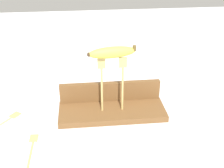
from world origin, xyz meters
TOP-DOWN VIEW (x-y plane):
  - ground_plane at (0.00, 0.00)m, footprint 3.00×3.00m
  - wooden_board at (0.00, 0.00)m, footprint 0.38×0.15m
  - board_backstop at (0.00, 0.06)m, footprint 0.37×0.02m
  - fork_stand_center at (-0.00, -0.01)m, footprint 0.10×0.01m
  - banana_raised_center at (-0.00, -0.01)m, footprint 0.16×0.06m
  - fork_fallen_near at (-0.26, -0.16)m, footprint 0.03×0.17m
  - fork_fallen_far at (-0.37, -0.01)m, footprint 0.12×0.15m
  - banana_chunk_near at (-0.14, 0.12)m, footprint 0.06×0.06m

SIDE VIEW (x-z plane):
  - ground_plane at x=0.00m, z-range 0.00..0.00m
  - fork_fallen_far at x=-0.37m, z-range 0.00..0.01m
  - fork_fallen_near at x=-0.26m, z-range 0.00..0.01m
  - wooden_board at x=0.00m, z-range 0.00..0.02m
  - banana_chunk_near at x=-0.14m, z-range 0.00..0.04m
  - board_backstop at x=0.00m, z-range 0.02..0.09m
  - fork_stand_center at x=0.00m, z-range 0.04..0.24m
  - banana_raised_center at x=0.00m, z-range 0.22..0.26m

